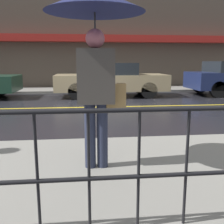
{
  "coord_description": "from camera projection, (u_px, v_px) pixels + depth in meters",
  "views": [
    {
      "loc": [
        -0.03,
        -8.25,
        1.43
      ],
      "look_at": [
        0.57,
        -2.82,
        0.38
      ],
      "focal_mm": 42.0,
      "sensor_mm": 36.0,
      "label": 1
    }
  ],
  "objects": [
    {
      "name": "building_storefront",
      "position": [
        83.0,
        30.0,
        13.63
      ],
      "size": [
        28.0,
        0.85,
        6.17
      ],
      "color": "#4C4238",
      "rests_on": "ground_plane"
    },
    {
      "name": "car_tan",
      "position": [
        110.0,
        79.0,
        10.78
      ],
      "size": [
        4.53,
        1.76,
        1.38
      ],
      "color": "tan",
      "rests_on": "ground_plane"
    },
    {
      "name": "railing_foreground",
      "position": [
        89.0,
        156.0,
        1.98
      ],
      "size": [
        12.0,
        0.04,
        0.98
      ],
      "color": "black",
      "rests_on": "sidewalk_near"
    },
    {
      "name": "ground_plane",
      "position": [
        85.0,
        107.0,
        8.33
      ],
      "size": [
        80.0,
        80.0,
        0.0
      ],
      "primitive_type": "plane",
      "color": "black"
    },
    {
      "name": "sidewalk_far",
      "position": [
        84.0,
        90.0,
        13.06
      ],
      "size": [
        28.0,
        2.09,
        0.11
      ],
      "color": "gray",
      "rests_on": "ground_plane"
    },
    {
      "name": "lane_marking",
      "position": [
        85.0,
        107.0,
        8.33
      ],
      "size": [
        25.2,
        0.12,
        0.01
      ],
      "color": "gold",
      "rests_on": "ground_plane"
    },
    {
      "name": "sidewalk_near",
      "position": [
        88.0,
        175.0,
        3.23
      ],
      "size": [
        28.0,
        2.8,
        0.11
      ],
      "color": "gray",
      "rests_on": "ground_plane"
    },
    {
      "name": "pedestrian",
      "position": [
        95.0,
        25.0,
        3.03
      ],
      "size": [
        1.17,
        1.17,
        2.14
      ],
      "rotation": [
        0.0,
        0.0,
        3.14
      ],
      "color": "#23283D",
      "rests_on": "sidewalk_near"
    }
  ]
}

